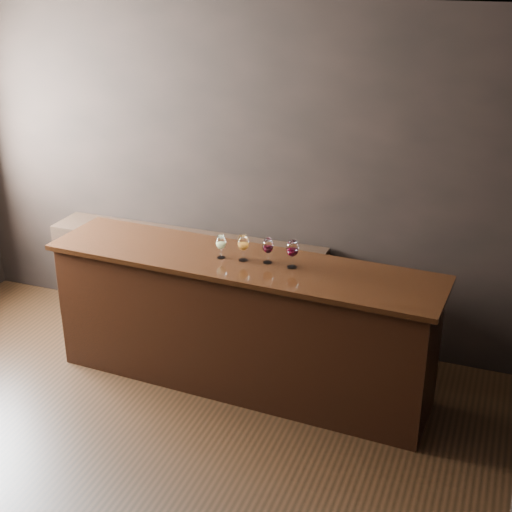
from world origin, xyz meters
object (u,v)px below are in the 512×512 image
(back_bar_shelf, at_px, (187,283))
(glass_white, at_px, (221,243))
(glass_red_a, at_px, (268,247))
(glass_red_b, at_px, (293,249))
(bar_counter, at_px, (241,325))
(glass_amber, at_px, (243,243))

(back_bar_shelf, xyz_separation_m, glass_white, (0.62, -0.65, 0.72))
(back_bar_shelf, relative_size, glass_white, 14.04)
(glass_red_a, relative_size, glass_red_b, 0.90)
(glass_red_b, bearing_deg, back_bar_shelf, 151.65)
(bar_counter, height_order, glass_red_b, glass_red_b)
(bar_counter, relative_size, glass_amber, 14.78)
(bar_counter, height_order, back_bar_shelf, bar_counter)
(bar_counter, relative_size, glass_red_b, 14.04)
(glass_white, bearing_deg, back_bar_shelf, 133.72)
(back_bar_shelf, distance_m, glass_red_b, 1.51)
(glass_white, height_order, glass_red_a, glass_red_a)
(glass_amber, distance_m, glass_red_b, 0.37)
(glass_red_b, bearing_deg, glass_red_a, 175.31)
(bar_counter, bearing_deg, glass_white, -172.88)
(glass_white, bearing_deg, glass_amber, 5.58)
(glass_red_b, bearing_deg, bar_counter, -178.12)
(back_bar_shelf, height_order, glass_red_b, glass_red_b)
(back_bar_shelf, xyz_separation_m, glass_red_a, (0.97, -0.61, 0.73))
(back_bar_shelf, height_order, glass_red_a, glass_red_a)
(back_bar_shelf, relative_size, glass_red_a, 13.20)
(back_bar_shelf, xyz_separation_m, glass_red_b, (1.16, -0.63, 0.74))
(glass_red_a, bearing_deg, glass_white, -173.44)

